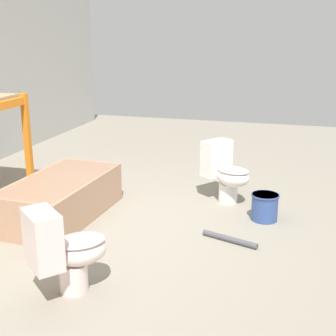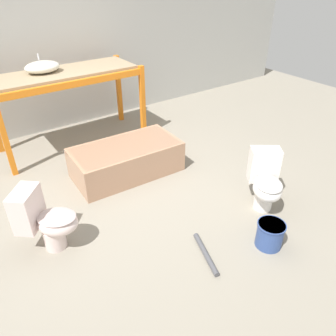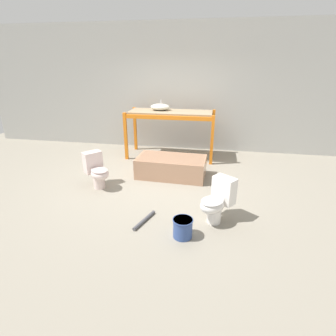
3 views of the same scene
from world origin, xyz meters
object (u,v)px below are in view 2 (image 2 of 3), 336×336
Objects in this scene: sink_basin at (42,67)px; bathtub_main at (126,158)px; toilet_far at (45,219)px; toilet_near at (265,181)px; bucket_white at (270,234)px.

sink_basin reaches higher than bathtub_main.
sink_basin reaches higher than toilet_far.
toilet_far is (-2.25, 0.79, 0.00)m from toilet_near.
bucket_white is at bearing -96.46° from toilet_near.
sink_basin is at bearing 106.59° from bucket_white.
bathtub_main is at bearing -19.20° from toilet_far.
toilet_near is at bearing -68.50° from toilet_far.
toilet_near reaches higher than bucket_white.
bucket_white is at bearing -84.31° from toilet_far.
sink_basin is at bearing 19.83° from toilet_far.
bathtub_main is at bearing 103.83° from bucket_white.
bucket_white is (0.50, -2.02, -0.10)m from bathtub_main.
sink_basin is 0.33× the size of bathtub_main.
toilet_near is 1.00× the size of toilet_far.
toilet_near reaches higher than bathtub_main.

